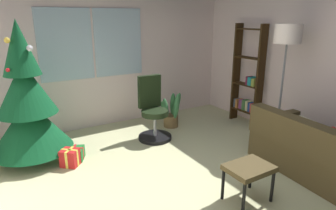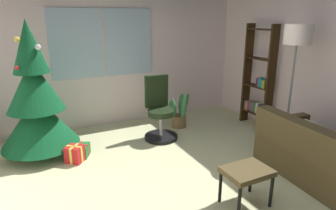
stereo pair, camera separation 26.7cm
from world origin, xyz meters
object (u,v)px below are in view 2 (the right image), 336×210
(gift_box_red, at_px, (75,154))
(potted_plant, at_px, (179,113))
(office_chair, at_px, (160,114))
(gift_box_green, at_px, (79,150))
(footstool, at_px, (247,174))
(floor_lamp, at_px, (297,43))
(holiday_tree, at_px, (36,102))
(bookshelf, at_px, (258,83))

(gift_box_red, distance_m, potted_plant, 2.06)
(gift_box_red, height_order, office_chair, office_chair)
(gift_box_green, bearing_deg, footstool, -54.68)
(floor_lamp, bearing_deg, office_chair, 142.26)
(gift_box_green, height_order, potted_plant, potted_plant)
(holiday_tree, distance_m, potted_plant, 2.44)
(bookshelf, xyz_separation_m, floor_lamp, (-0.28, -0.97, 0.81))
(office_chair, bearing_deg, bookshelf, -8.32)
(footstool, distance_m, gift_box_red, 2.40)
(bookshelf, xyz_separation_m, potted_plant, (-1.35, 0.55, -0.54))
(potted_plant, bearing_deg, office_chair, -152.81)
(potted_plant, bearing_deg, holiday_tree, -178.72)
(footstool, height_order, gift_box_red, footstool)
(footstool, xyz_separation_m, gift_box_red, (-1.51, 1.85, -0.25))
(bookshelf, distance_m, floor_lamp, 1.29)
(holiday_tree, bearing_deg, gift_box_red, -50.36)
(gift_box_red, distance_m, floor_lamp, 3.55)
(footstool, distance_m, bookshelf, 2.63)
(footstool, relative_size, gift_box_red, 1.65)
(floor_lamp, distance_m, potted_plant, 2.30)
(footstool, height_order, bookshelf, bookshelf)
(bookshelf, bearing_deg, gift_box_red, 179.69)
(bookshelf, height_order, floor_lamp, floor_lamp)
(gift_box_green, xyz_separation_m, office_chair, (1.36, 0.10, 0.33))
(gift_box_red, height_order, potted_plant, potted_plant)
(office_chair, height_order, floor_lamp, floor_lamp)
(gift_box_red, xyz_separation_m, bookshelf, (3.34, -0.02, 0.70))
(gift_box_green, height_order, bookshelf, bookshelf)
(gift_box_green, distance_m, potted_plant, 1.94)
(holiday_tree, height_order, bookshelf, holiday_tree)
(gift_box_green, bearing_deg, bookshelf, -3.02)
(footstool, bearing_deg, potted_plant, 78.59)
(gift_box_green, bearing_deg, office_chair, 4.36)
(holiday_tree, relative_size, office_chair, 2.27)
(holiday_tree, distance_m, gift_box_green, 0.93)
(gift_box_green, distance_m, office_chair, 1.41)
(footstool, bearing_deg, gift_box_red, 129.21)
(footstool, xyz_separation_m, bookshelf, (1.83, 1.83, 0.45))
(office_chair, xyz_separation_m, potted_plant, (0.53, 0.27, -0.14))
(holiday_tree, distance_m, office_chair, 1.90)
(footstool, distance_m, holiday_tree, 3.04)
(footstool, xyz_separation_m, holiday_tree, (-1.90, 2.33, 0.44))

